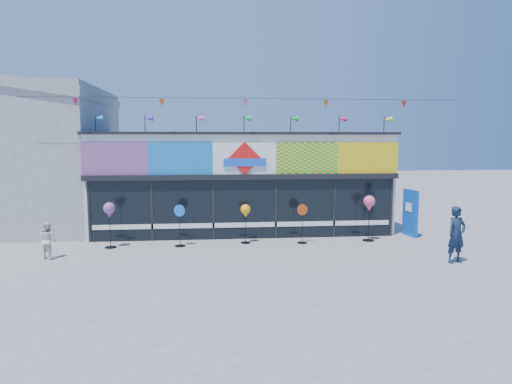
{
  "coord_description": "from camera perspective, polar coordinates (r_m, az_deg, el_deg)",
  "views": [
    {
      "loc": [
        -1.21,
        -13.82,
        3.82
      ],
      "look_at": [
        0.3,
        2.0,
        1.98
      ],
      "focal_mm": 32.0,
      "sensor_mm": 36.0,
      "label": 1
    }
  ],
  "objects": [
    {
      "name": "child",
      "position": [
        16.15,
        -24.57,
        -5.48
      ],
      "size": [
        0.68,
        0.59,
        1.21
      ],
      "primitive_type": "imported",
      "rotation": [
        0.0,
        0.0,
        2.62
      ],
      "color": "silver",
      "rests_on": "ground"
    },
    {
      "name": "ground",
      "position": [
        14.39,
        -0.43,
        -8.78
      ],
      "size": [
        80.0,
        80.0,
        0.0
      ],
      "primitive_type": "plane",
      "color": "slate",
      "rests_on": "ground"
    },
    {
      "name": "spinner_2",
      "position": [
        16.75,
        -1.31,
        -2.53
      ],
      "size": [
        0.37,
        0.37,
        1.45
      ],
      "color": "black",
      "rests_on": "ground"
    },
    {
      "name": "blue_sign",
      "position": [
        19.04,
        18.73,
        -2.48
      ],
      "size": [
        0.25,
        0.93,
        1.85
      ],
      "rotation": [
        0.0,
        0.0,
        0.12
      ],
      "color": "#0C4AB4",
      "rests_on": "ground"
    },
    {
      "name": "spinner_4",
      "position": [
        17.61,
        13.97,
        -1.54
      ],
      "size": [
        0.44,
        0.44,
        1.73
      ],
      "color": "black",
      "rests_on": "ground"
    },
    {
      "name": "neighbour_building",
      "position": [
        22.61,
        -28.42,
        4.25
      ],
      "size": [
        8.18,
        7.2,
        6.87
      ],
      "color": "#ABADB0",
      "rests_on": "ground"
    },
    {
      "name": "spinner_3",
      "position": [
        16.89,
        5.82,
        -3.84
      ],
      "size": [
        0.4,
        0.37,
        1.45
      ],
      "color": "black",
      "rests_on": "ground"
    },
    {
      "name": "spinner_1",
      "position": [
        16.54,
        -9.51,
        -4.02
      ],
      "size": [
        0.4,
        0.38,
        1.5
      ],
      "color": "black",
      "rests_on": "ground"
    },
    {
      "name": "kite_shop",
      "position": [
        19.88,
        -1.94,
        1.49
      ],
      "size": [
        16.0,
        5.7,
        5.31
      ],
      "color": "silver",
      "rests_on": "ground"
    },
    {
      "name": "spinner_0",
      "position": [
        16.81,
        -17.85,
        -2.33
      ],
      "size": [
        0.41,
        0.41,
        1.62
      ],
      "color": "black",
      "rests_on": "ground"
    },
    {
      "name": "adult_man",
      "position": [
        15.45,
        23.78,
        -4.91
      ],
      "size": [
        0.73,
        0.58,
        1.77
      ],
      "primitive_type": "imported",
      "rotation": [
        0.0,
        0.0,
        0.26
      ],
      "color": "#111F36",
      "rests_on": "ground"
    }
  ]
}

